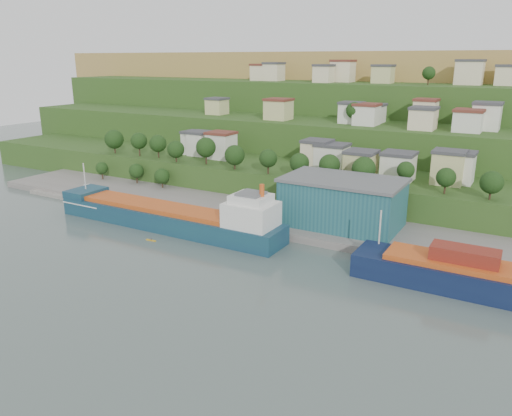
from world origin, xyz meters
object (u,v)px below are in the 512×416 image
Objects in this scene: kayak_orange at (162,233)px; warehouse at (342,202)px; caravan at (90,189)px; cargo_ship_near at (173,219)px.

warehouse is at bearing 32.06° from kayak_orange.
caravan is at bearing 158.89° from kayak_orange.
cargo_ship_near is at bearing 91.29° from kayak_orange.
warehouse is at bearing 25.98° from caravan.
warehouse is 87.00m from caravan.
warehouse is at bearing 26.69° from cargo_ship_near.
warehouse is 5.66× the size of caravan.
cargo_ship_near is at bearing 5.48° from caravan.
caravan is (-86.45, -7.68, -5.95)m from warehouse.
kayak_orange is (-40.66, -25.41, -8.17)m from warehouse.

